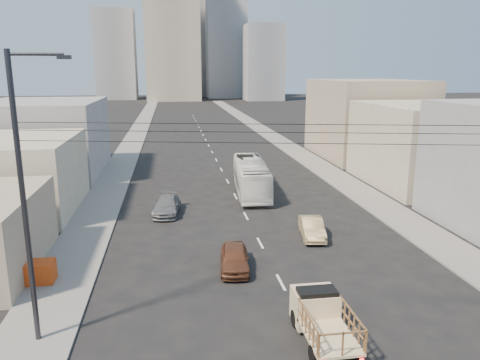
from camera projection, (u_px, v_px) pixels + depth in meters
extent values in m
cube|color=slate|center=(137.00, 134.00, 83.38)|extent=(3.50, 180.00, 0.12)
cube|color=slate|center=(266.00, 132.00, 86.73)|extent=(3.50, 180.00, 0.12)
cube|color=silver|center=(314.00, 345.00, 19.59)|extent=(0.15, 2.00, 0.01)
cube|color=silver|center=(281.00, 282.00, 25.36)|extent=(0.15, 2.00, 0.01)
cube|color=silver|center=(260.00, 243.00, 31.14)|extent=(0.15, 2.00, 0.01)
cube|color=silver|center=(246.00, 216.00, 36.92)|extent=(0.15, 2.00, 0.01)
cube|color=silver|center=(235.00, 196.00, 42.70)|extent=(0.15, 2.00, 0.01)
cube|color=silver|center=(228.00, 181.00, 48.47)|extent=(0.15, 2.00, 0.01)
cube|color=silver|center=(221.00, 169.00, 54.25)|extent=(0.15, 2.00, 0.01)
cube|color=silver|center=(216.00, 160.00, 60.03)|extent=(0.15, 2.00, 0.01)
cube|color=silver|center=(212.00, 152.00, 65.81)|extent=(0.15, 2.00, 0.01)
cube|color=silver|center=(209.00, 145.00, 71.59)|extent=(0.15, 2.00, 0.01)
cube|color=silver|center=(206.00, 140.00, 77.36)|extent=(0.15, 2.00, 0.01)
cube|color=silver|center=(203.00, 135.00, 83.14)|extent=(0.15, 2.00, 0.01)
cube|color=silver|center=(201.00, 131.00, 88.92)|extent=(0.15, 2.00, 0.01)
cube|color=silver|center=(199.00, 127.00, 94.70)|extent=(0.15, 2.00, 0.01)
cube|color=silver|center=(197.00, 124.00, 100.47)|extent=(0.15, 2.00, 0.01)
cube|color=silver|center=(196.00, 121.00, 106.25)|extent=(0.15, 2.00, 0.01)
cube|color=silver|center=(194.00, 118.00, 112.03)|extent=(0.15, 2.00, 0.01)
cube|color=silver|center=(193.00, 116.00, 117.81)|extent=(0.15, 2.00, 0.01)
cube|color=beige|center=(329.00, 336.00, 18.98)|extent=(1.90, 3.00, 0.12)
cube|color=beige|center=(315.00, 306.00, 20.85)|extent=(1.90, 1.60, 1.50)
cube|color=black|center=(317.00, 297.00, 20.47)|extent=(1.70, 0.90, 0.70)
cube|color=#FF0C0C|center=(362.00, 360.00, 17.63)|extent=(0.15, 0.05, 0.12)
cylinder|color=black|center=(295.00, 318.00, 20.96)|extent=(0.25, 0.76, 0.76)
cylinder|color=black|center=(332.00, 315.00, 21.20)|extent=(0.25, 0.76, 0.76)
cylinder|color=black|center=(314.00, 355.00, 18.26)|extent=(0.25, 0.76, 0.76)
cylinder|color=black|center=(355.00, 351.00, 18.50)|extent=(0.25, 0.76, 0.76)
imported|color=white|center=(251.00, 177.00, 43.55)|extent=(3.48, 11.44, 3.14)
imported|color=brown|center=(235.00, 258.00, 26.88)|extent=(2.07, 4.24, 1.39)
imported|color=tan|center=(312.00, 228.00, 32.09)|extent=(2.01, 4.27, 1.35)
imported|color=slate|center=(167.00, 206.00, 37.32)|extent=(2.46, 4.88, 1.36)
cylinder|color=#2D2D33|center=(24.00, 206.00, 18.50)|extent=(0.22, 0.22, 12.00)
cylinder|color=#2D2D33|center=(36.00, 54.00, 17.31)|extent=(2.00, 0.12, 0.12)
cube|color=#2D2D33|center=(64.00, 57.00, 17.48)|extent=(0.50, 0.25, 0.15)
cylinder|color=black|center=(327.00, 125.00, 16.98)|extent=(23.01, 5.02, 0.02)
cylinder|color=black|center=(327.00, 133.00, 17.05)|extent=(23.01, 5.02, 0.02)
cylinder|color=black|center=(326.00, 144.00, 17.14)|extent=(23.01, 5.02, 0.02)
cube|color=#BE3F11|center=(38.00, 279.00, 25.12)|extent=(1.80, 1.20, 0.38)
cube|color=#BE3F11|center=(37.00, 272.00, 25.03)|extent=(1.80, 1.20, 0.38)
cube|color=#BE3F11|center=(36.00, 265.00, 24.94)|extent=(1.80, 1.20, 0.38)
cube|color=#B1A48F|center=(427.00, 145.00, 46.49)|extent=(11.00, 14.00, 8.00)
cube|color=tan|center=(366.00, 119.00, 61.74)|extent=(12.00, 16.00, 10.00)
cube|color=#B1A48F|center=(4.00, 176.00, 37.38)|extent=(11.00, 12.00, 6.00)
cube|color=gray|center=(44.00, 137.00, 51.52)|extent=(12.00, 16.00, 8.00)
cube|color=tan|center=(172.00, 19.00, 173.93)|extent=(20.00, 20.00, 60.00)
cube|color=gray|center=(226.00, 49.00, 193.80)|extent=(16.00, 16.00, 40.00)
cube|color=gray|center=(116.00, 55.00, 183.39)|extent=(15.00, 15.00, 34.00)
cube|color=gray|center=(195.00, 45.00, 206.07)|extent=(18.00, 18.00, 44.00)
cube|color=gray|center=(263.00, 63.00, 177.62)|extent=(14.00, 14.00, 28.00)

